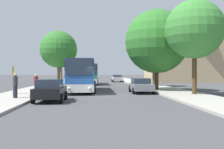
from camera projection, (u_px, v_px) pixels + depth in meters
ground_plane at (102, 95)px, 22.83m from camera, size 300.00×300.00×0.00m
sidewalk_left at (21, 95)px, 22.37m from camera, size 4.00×120.00×0.15m
sidewalk_right at (181, 94)px, 23.29m from camera, size 4.00×120.00×0.15m
building_right_background at (184, 48)px, 56.30m from camera, size 15.03×12.81×14.35m
bus_front at (82, 75)px, 27.61m from camera, size 2.80×11.16×3.23m
bus_middle at (89, 74)px, 42.92m from camera, size 2.97×10.47×3.26m
parked_car_left_curb at (50, 90)px, 18.01m from camera, size 2.02×3.95×1.54m
parked_car_right_near at (141, 85)px, 25.36m from camera, size 2.08×4.62×1.42m
parked_car_right_far at (117, 78)px, 52.97m from camera, size 2.18×3.99×1.43m
bus_stop_sign at (13, 78)px, 20.12m from camera, size 0.08×0.45×2.34m
pedestrian_waiting_near at (16, 84)px, 22.69m from camera, size 0.36×0.36×1.61m
pedestrian_waiting_far at (15, 85)px, 18.94m from camera, size 0.36×0.36×1.80m
pedestrian_walking_back at (36, 84)px, 22.07m from camera, size 0.36×0.36×1.71m
tree_left_near at (61, 49)px, 50.35m from camera, size 5.25×5.25×8.87m
tree_left_far at (59, 49)px, 38.83m from camera, size 5.49×5.49×7.98m
tree_right_near at (157, 41)px, 27.73m from camera, size 6.75×6.75×8.50m
tree_right_mid at (195, 29)px, 22.22m from camera, size 5.01×5.01×8.02m
tree_right_far at (154, 56)px, 36.38m from camera, size 4.07×4.07×6.11m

